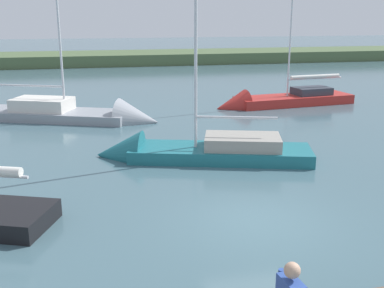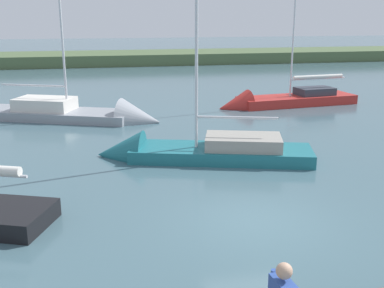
# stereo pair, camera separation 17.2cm
# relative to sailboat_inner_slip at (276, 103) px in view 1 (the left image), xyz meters

# --- Properties ---
(ground_plane) EXTENTS (200.00, 200.00, 0.00)m
(ground_plane) POSITION_rel_sailboat_inner_slip_xyz_m (6.78, 15.28, -0.14)
(ground_plane) COLOR #42606B
(far_shoreline) EXTENTS (180.00, 8.00, 2.40)m
(far_shoreline) POSITION_rel_sailboat_inner_slip_xyz_m (6.78, -27.31, -0.14)
(far_shoreline) COLOR #4C603D
(far_shoreline) RESTS_ON ground_plane
(sailboat_inner_slip) EXTENTS (8.96, 3.04, 11.11)m
(sailboat_inner_slip) POSITION_rel_sailboat_inner_slip_xyz_m (0.00, 0.00, 0.00)
(sailboat_inner_slip) COLOR #B22823
(sailboat_inner_slip) RESTS_ON ground_plane
(sailboat_mid_channel) EXTENTS (8.45, 4.26, 10.63)m
(sailboat_mid_channel) POSITION_rel_sailboat_inner_slip_xyz_m (7.46, 9.43, 0.05)
(sailboat_mid_channel) COLOR #1E6B75
(sailboat_mid_channel) RESTS_ON ground_plane
(sailboat_outer_mooring) EXTENTS (9.86, 5.85, 10.46)m
(sailboat_outer_mooring) POSITION_rel_sailboat_inner_slip_xyz_m (11.38, 1.70, 0.03)
(sailboat_outer_mooring) COLOR gray
(sailboat_outer_mooring) RESTS_ON ground_plane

